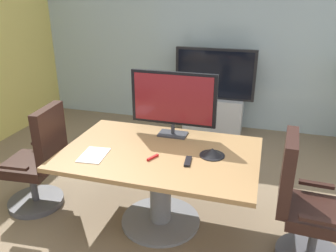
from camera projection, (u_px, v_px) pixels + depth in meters
The scene contains 11 objects.
ground_plane at pixel (155, 237), 3.10m from camera, with size 6.98×6.98×0.00m, color #7A664C.
wall_back_glass_partition at pixel (215, 43), 5.26m from camera, with size 5.87×0.10×2.67m, color #9EB2B7.
conference_table at pixel (160, 172), 3.11m from camera, with size 1.74×1.15×0.76m.
office_chair_left at pixel (39, 167), 3.40m from camera, with size 0.61×0.59×1.09m.
office_chair_right at pixel (305, 212), 2.70m from camera, with size 0.61×0.58×1.09m.
tv_monitor at pixel (173, 100), 3.25m from camera, with size 0.84×0.18×0.64m.
wall_display_unit at pixel (213, 105), 5.26m from camera, with size 1.20×0.36×1.31m.
conference_phone at pixel (212, 153), 2.95m from camera, with size 0.22×0.22×0.07m.
remote_control at pixel (188, 161), 2.84m from camera, with size 0.05×0.17×0.02m, color black.
whiteboard_marker at pixel (153, 157), 2.90m from camera, with size 0.13×0.02×0.02m, color red.
paper_notepad at pixel (94, 155), 2.96m from camera, with size 0.21×0.30×0.01m, color white.
Camera 1 is at (0.82, -2.35, 2.11)m, focal length 36.26 mm.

